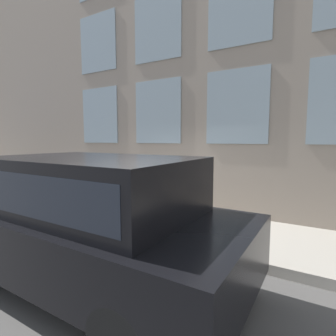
{
  "coord_description": "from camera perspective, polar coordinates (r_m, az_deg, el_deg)",
  "views": [
    {
      "loc": [
        -4.11,
        -3.04,
        2.09
      ],
      "look_at": [
        0.7,
        -0.17,
        1.49
      ],
      "focal_mm": 28.0,
      "sensor_mm": 36.0,
      "label": 1
    }
  ],
  "objects": [
    {
      "name": "person",
      "position": [
        5.95,
        -2.99,
        -4.42
      ],
      "size": [
        0.33,
        0.22,
        1.38
      ],
      "rotation": [
        0.0,
        0.0,
        -1.47
      ],
      "color": "#998466",
      "rests_on": "sidewalk"
    },
    {
      "name": "parked_truck_black_near",
      "position": [
        3.96,
        -16.7,
        -9.4
      ],
      "size": [
        2.09,
        4.66,
        1.86
      ],
      "color": "black",
      "rests_on": "ground_plane"
    },
    {
      "name": "fire_hydrant",
      "position": [
        5.59,
        3.22,
        -9.75
      ],
      "size": [
        0.32,
        0.44,
        0.76
      ],
      "color": "#2D7260",
      "rests_on": "sidewalk"
    },
    {
      "name": "sidewalk",
      "position": [
        6.41,
        0.86,
        -12.09
      ],
      "size": [
        2.32,
        60.0,
        0.18
      ],
      "color": "#A8A093",
      "rests_on": "ground_plane"
    },
    {
      "name": "ground_plane",
      "position": [
        5.53,
        -5.42,
        -16.15
      ],
      "size": [
        80.0,
        80.0,
        0.0
      ],
      "primitive_type": "plane",
      "color": "#514F4C"
    }
  ]
}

